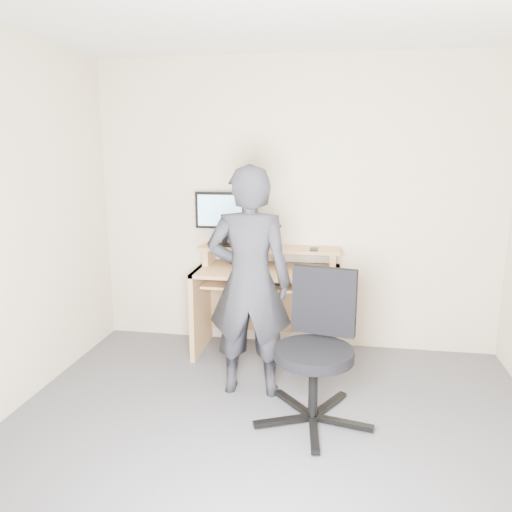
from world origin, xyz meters
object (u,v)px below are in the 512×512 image
(desk, at_px, (268,290))
(monitor, at_px, (224,214))
(office_chair, at_px, (317,342))
(person, at_px, (249,283))

(desk, xyz_separation_m, monitor, (-0.40, 0.06, 0.64))
(monitor, height_order, office_chair, monitor)
(office_chair, bearing_deg, person, 162.09)
(office_chair, relative_size, person, 0.59)
(monitor, distance_m, office_chair, 1.56)
(desk, distance_m, person, 0.82)
(monitor, xyz_separation_m, person, (0.37, -0.83, -0.37))
(monitor, relative_size, office_chair, 0.51)
(office_chair, distance_m, person, 0.64)
(monitor, height_order, person, person)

